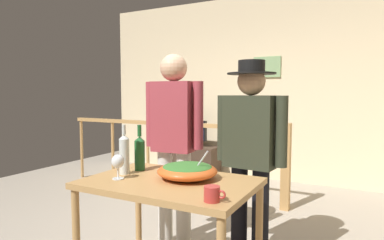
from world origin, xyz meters
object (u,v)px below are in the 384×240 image
at_px(framed_picture, 267,67).
at_px(wine_bottle_green, 140,152).
at_px(flat_screen_tv, 191,131).
at_px(stair_railing, 200,148).
at_px(mug_red, 212,194).
at_px(salad_bowl, 187,170).
at_px(wine_bottle_clear, 124,153).
at_px(person_standing_left, 174,135).
at_px(wine_glass, 118,162).
at_px(person_standing_right, 250,146).
at_px(tv_console, 191,160).
at_px(serving_table, 170,194).

distance_m(framed_picture, wine_bottle_green, 3.28).
distance_m(flat_screen_tv, wine_bottle_green, 3.06).
bearing_deg(stair_railing, mug_red, -61.98).
distance_m(flat_screen_tv, salad_bowl, 3.28).
bearing_deg(flat_screen_tv, wine_bottle_clear, -70.40).
bearing_deg(wine_bottle_clear, person_standing_left, 87.10).
relative_size(flat_screen_tv, wine_glass, 3.37).
relative_size(person_standing_left, person_standing_right, 1.05).
height_order(wine_bottle_clear, person_standing_left, person_standing_left).
xyz_separation_m(tv_console, flat_screen_tv, (0.00, -0.03, 0.49)).
height_order(serving_table, person_standing_left, person_standing_left).
xyz_separation_m(wine_bottle_green, mug_red, (0.79, -0.42, -0.09)).
distance_m(salad_bowl, person_standing_right, 0.61).
height_order(tv_console, wine_bottle_clear, wine_bottle_clear).
relative_size(framed_picture, flat_screen_tv, 0.74).
xyz_separation_m(tv_console, person_standing_left, (1.10, -2.39, 0.76)).
bearing_deg(person_standing_right, wine_glass, 54.55).
bearing_deg(salad_bowl, wine_bottle_clear, -168.73).
xyz_separation_m(salad_bowl, wine_bottle_green, (-0.44, 0.06, 0.08)).
bearing_deg(wine_bottle_clear, salad_bowl, 11.27).
bearing_deg(wine_bottle_clear, stair_railing, 101.44).
bearing_deg(wine_bottle_green, person_standing_right, 34.84).
relative_size(framed_picture, mug_red, 3.40).
xyz_separation_m(serving_table, wine_bottle_green, (-0.35, 0.15, 0.23)).
bearing_deg(mug_red, flat_screen_tv, 119.94).
bearing_deg(flat_screen_tv, framed_picture, 15.35).
height_order(framed_picture, wine_bottle_green, framed_picture).
bearing_deg(serving_table, flat_screen_tv, 115.77).
relative_size(salad_bowl, mug_red, 3.29).
distance_m(flat_screen_tv, mug_red, 3.77).
bearing_deg(wine_glass, stair_railing, 102.15).
bearing_deg(person_standing_right, tv_console, -47.54).
relative_size(stair_railing, tv_console, 3.69).
xyz_separation_m(wine_bottle_clear, person_standing_right, (0.73, 0.64, 0.02)).
bearing_deg(tv_console, person_standing_right, -53.14).
bearing_deg(stair_railing, wine_bottle_clear, -78.56).
bearing_deg(person_standing_left, tv_console, -70.91).
bearing_deg(salad_bowl, person_standing_left, 128.43).
distance_m(stair_railing, wine_glass, 2.23).
distance_m(wine_bottle_clear, wine_bottle_green, 0.15).
relative_size(wine_bottle_clear, mug_red, 2.86).
distance_m(serving_table, person_standing_left, 0.79).
bearing_deg(framed_picture, wine_bottle_green, -91.42).
xyz_separation_m(stair_railing, mug_red, (1.22, -2.30, 0.18)).
bearing_deg(tv_console, salad_bowl, -62.46).
height_order(framed_picture, wine_glass, framed_picture).
distance_m(tv_console, mug_red, 3.84).
xyz_separation_m(wine_bottle_clear, wine_bottle_green, (0.03, 0.15, -0.01)).
relative_size(salad_bowl, person_standing_right, 0.25).
distance_m(framed_picture, salad_bowl, 3.37).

